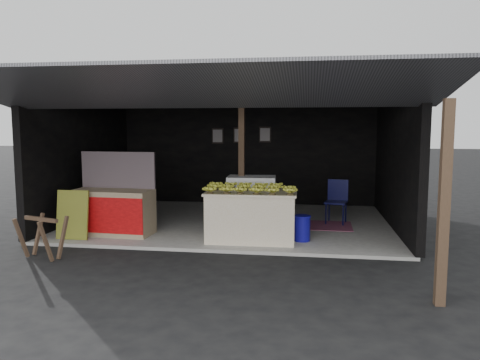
% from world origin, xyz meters
% --- Properties ---
extents(ground, '(80.00, 80.00, 0.00)m').
position_xyz_m(ground, '(0.00, 0.00, 0.00)').
color(ground, black).
rests_on(ground, ground).
extents(concrete_slab, '(7.00, 5.00, 0.06)m').
position_xyz_m(concrete_slab, '(0.00, 2.50, 0.03)').
color(concrete_slab, gray).
rests_on(concrete_slab, ground).
extents(shophouse, '(7.40, 7.29, 3.02)m').
position_xyz_m(shophouse, '(0.00, 2.82, 2.10)').
color(shophouse, black).
rests_on(shophouse, ground).
extents(banana_table, '(1.68, 1.06, 0.92)m').
position_xyz_m(banana_table, '(0.65, 0.79, 0.52)').
color(banana_table, silver).
rests_on(banana_table, concrete_slab).
extents(banana_pile, '(1.56, 0.96, 0.18)m').
position_xyz_m(banana_pile, '(0.65, 0.79, 1.07)').
color(banana_pile, gold).
rests_on(banana_pile, banana_table).
extents(white_crate, '(1.01, 0.71, 1.09)m').
position_xyz_m(white_crate, '(0.52, 1.78, 0.60)').
color(white_crate, white).
rests_on(white_crate, concrete_slab).
extents(neighbor_stall, '(1.59, 0.78, 1.61)m').
position_xyz_m(neighbor_stall, '(-2.11, 0.88, 0.54)').
color(neighbor_stall, '#998466').
rests_on(neighbor_stall, concrete_slab).
extents(green_signboard, '(0.62, 0.18, 0.92)m').
position_xyz_m(green_signboard, '(-2.69, 0.37, 0.52)').
color(green_signboard, black).
rests_on(green_signboard, concrete_slab).
extents(sawhorse, '(0.78, 0.77, 0.69)m').
position_xyz_m(sawhorse, '(-2.63, -0.76, 0.44)').
color(sawhorse, '#493224').
rests_on(sawhorse, ground).
extents(water_barrel, '(0.30, 0.30, 0.44)m').
position_xyz_m(water_barrel, '(1.58, 0.87, 0.28)').
color(water_barrel, '#0F0B83').
rests_on(water_barrel, concrete_slab).
extents(plastic_chair, '(0.54, 0.54, 0.95)m').
position_xyz_m(plastic_chair, '(2.31, 2.63, 0.62)').
color(plastic_chair, '#090A34').
rests_on(plastic_chair, concrete_slab).
extents(magenta_rug, '(1.52, 1.03, 0.01)m').
position_xyz_m(magenta_rug, '(1.86, 2.26, 0.07)').
color(magenta_rug, maroon).
rests_on(magenta_rug, concrete_slab).
extents(picture_frames, '(1.62, 0.04, 0.46)m').
position_xyz_m(picture_frames, '(-0.17, 4.89, 1.93)').
color(picture_frames, black).
rests_on(picture_frames, shophouse).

